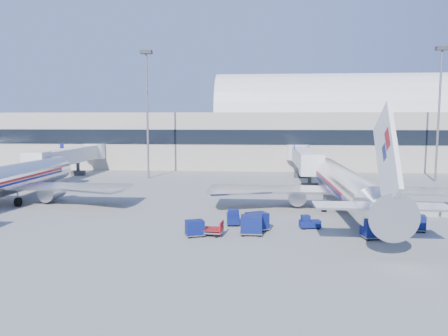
# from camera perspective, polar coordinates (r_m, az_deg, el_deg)

# --- Properties ---
(ground) EXTENTS (260.00, 260.00, 0.00)m
(ground) POSITION_cam_1_polar(r_m,az_deg,el_deg) (47.89, 4.63, -6.43)
(ground) COLOR gray
(ground) RESTS_ON ground
(terminal) EXTENTS (170.00, 28.15, 21.00)m
(terminal) POSITION_cam_1_polar(r_m,az_deg,el_deg) (103.60, -2.85, 4.67)
(terminal) COLOR #B2AA9E
(terminal) RESTS_ON ground
(airliner_main) EXTENTS (32.00, 37.26, 12.07)m
(airliner_main) POSITION_cam_1_polar(r_m,az_deg,el_deg) (52.74, 15.61, -2.23)
(airliner_main) COLOR silver
(airliner_main) RESTS_ON ground
(airliner_mid) EXTENTS (32.00, 37.26, 12.07)m
(airliner_mid) POSITION_cam_1_polar(r_m,az_deg,el_deg) (60.86, -27.07, -1.57)
(airliner_mid) COLOR silver
(airliner_mid) RESTS_ON ground
(jetbridge_near) EXTENTS (4.40, 27.50, 6.25)m
(jetbridge_near) POSITION_cam_1_polar(r_m,az_deg,el_deg) (78.17, 10.28, 1.38)
(jetbridge_near) COLOR silver
(jetbridge_near) RESTS_ON ground
(jetbridge_mid) EXTENTS (4.40, 27.50, 6.25)m
(jetbridge_mid) POSITION_cam_1_polar(r_m,az_deg,el_deg) (85.05, -19.17, 1.53)
(jetbridge_mid) COLOR silver
(jetbridge_mid) RESTS_ON ground
(mast_west) EXTENTS (2.00, 1.20, 22.60)m
(mast_west) POSITION_cam_1_polar(r_m,az_deg,el_deg) (79.37, -10.02, 9.31)
(mast_west) COLOR slate
(mast_west) RESTS_ON ground
(mast_east) EXTENTS (2.00, 1.20, 22.60)m
(mast_east) POSITION_cam_1_polar(r_m,az_deg,el_deg) (82.47, 26.36, 8.64)
(mast_east) COLOR slate
(mast_east) RESTS_ON ground
(barrier_near) EXTENTS (3.00, 0.55, 0.90)m
(barrier_near) POSITION_cam_1_polar(r_m,az_deg,el_deg) (52.91, 24.62, -5.27)
(barrier_near) COLOR #9E9E96
(barrier_near) RESTS_ON ground
(tug_lead) EXTENTS (2.13, 1.29, 1.31)m
(tug_lead) POSITION_cam_1_polar(r_m,az_deg,el_deg) (43.65, 11.04, -6.99)
(tug_lead) COLOR #0B1452
(tug_lead) RESTS_ON ground
(tug_right) EXTENTS (2.64, 1.57, 1.63)m
(tug_right) POSITION_cam_1_polar(r_m,az_deg,el_deg) (46.52, 22.82, -6.37)
(tug_right) COLOR #0B1452
(tug_right) RESTS_ON ground
(tug_left) EXTENTS (1.47, 2.59, 1.62)m
(tug_left) POSITION_cam_1_polar(r_m,az_deg,el_deg) (44.41, 1.19, -6.45)
(tug_left) COLOR #0B1452
(tug_left) RESTS_ON ground
(cart_train_a) EXTENTS (2.50, 2.33, 1.77)m
(cart_train_a) POSITION_cam_1_polar(r_m,az_deg,el_deg) (41.96, 4.32, -6.95)
(cart_train_a) COLOR #0B1452
(cart_train_a) RESTS_ON ground
(cart_train_b) EXTENTS (2.06, 1.58, 1.80)m
(cart_train_b) POSITION_cam_1_polar(r_m,az_deg,el_deg) (40.51, 3.60, -7.40)
(cart_train_b) COLOR #0B1452
(cart_train_b) RESTS_ON ground
(cart_train_c) EXTENTS (2.04, 1.82, 1.48)m
(cart_train_c) POSITION_cam_1_polar(r_m,az_deg,el_deg) (40.04, -3.84, -7.82)
(cart_train_c) COLOR #0B1452
(cart_train_c) RESTS_ON ground
(cart_solo_near) EXTENTS (2.29, 1.92, 1.77)m
(cart_solo_near) POSITION_cam_1_polar(r_m,az_deg,el_deg) (41.43, 18.93, -7.45)
(cart_solo_near) COLOR #0B1452
(cart_solo_near) RESTS_ON ground
(cart_solo_far) EXTENTS (1.96, 1.62, 1.55)m
(cart_solo_far) POSITION_cam_1_polar(r_m,az_deg,el_deg) (45.60, 23.75, -6.55)
(cart_solo_far) COLOR #0B1452
(cart_solo_far) RESTS_ON ground
(cart_open_red) EXTENTS (2.60, 1.95, 0.66)m
(cart_open_red) POSITION_cam_1_polar(r_m,az_deg,el_deg) (40.43, -1.91, -8.14)
(cart_open_red) COLOR slate
(cart_open_red) RESTS_ON ground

